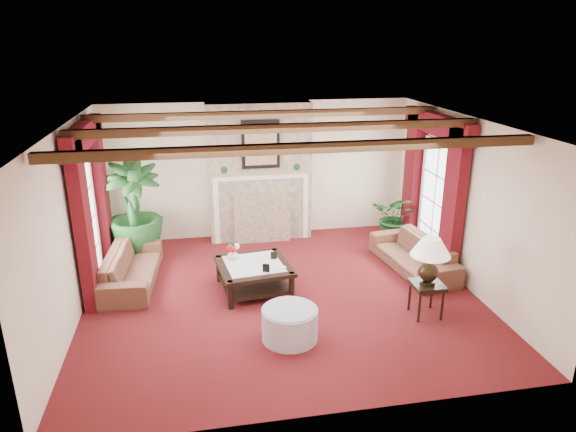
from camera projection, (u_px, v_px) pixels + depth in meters
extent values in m
plane|color=#4A0D0D|center=(282.00, 295.00, 8.09)|extent=(6.00, 6.00, 0.00)
plane|color=white|center=(281.00, 124.00, 7.20)|extent=(6.00, 6.00, 0.00)
cube|color=beige|center=(258.00, 170.00, 10.20)|extent=(6.00, 0.02, 2.70)
cube|color=beige|center=(69.00, 227.00, 7.14)|extent=(0.02, 5.50, 2.70)
cube|color=beige|center=(467.00, 203.00, 8.15)|extent=(0.02, 5.50, 2.70)
imported|color=#350E14|center=(131.00, 262.00, 8.37)|extent=(1.99, 0.81, 0.75)
imported|color=#350E14|center=(414.00, 249.00, 8.88)|extent=(2.06, 1.05, 0.75)
imported|color=black|center=(136.00, 231.00, 9.35)|extent=(1.81, 2.25, 1.01)
imported|color=black|center=(396.00, 222.00, 10.13)|extent=(1.87, 1.87, 0.77)
cylinder|color=#A9A0B5|center=(290.00, 324.00, 6.86)|extent=(0.75, 0.75, 0.44)
imported|color=silver|center=(233.00, 254.00, 8.26)|extent=(0.18, 0.19, 0.18)
imported|color=black|center=(270.00, 261.00, 7.90)|extent=(0.24, 0.22, 0.30)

